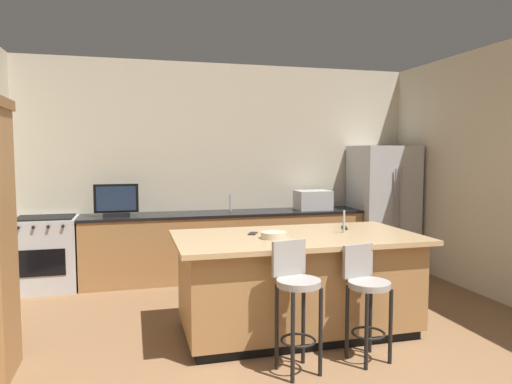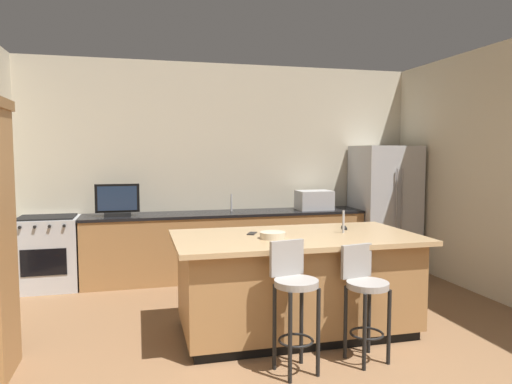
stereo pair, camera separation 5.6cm
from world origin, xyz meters
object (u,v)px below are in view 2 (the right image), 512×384
(range_oven, at_px, (48,253))
(bar_stool_left, at_px, (294,294))
(cell_phone, at_px, (252,233))
(tv_remote, at_px, (344,228))
(kitchen_island, at_px, (296,282))
(tv_monitor, at_px, (117,201))
(bar_stool_right, at_px, (365,293))
(fruit_bowl, at_px, (273,235))
(refrigerator, at_px, (384,208))
(microwave, at_px, (314,200))

(range_oven, relative_size, bar_stool_left, 0.90)
(cell_phone, relative_size, tv_remote, 0.88)
(cell_phone, bearing_deg, bar_stool_left, -57.44)
(kitchen_island, height_order, bar_stool_left, bar_stool_left)
(range_oven, bearing_deg, tv_monitor, -3.43)
(range_oven, bearing_deg, bar_stool_left, -51.91)
(range_oven, distance_m, bar_stool_right, 4.03)
(bar_stool_left, bearing_deg, range_oven, 116.57)
(range_oven, height_order, fruit_bowl, fruit_bowl)
(bar_stool_left, distance_m, cell_phone, 1.01)
(range_oven, xyz_separation_m, tv_monitor, (0.85, -0.05, 0.63))
(refrigerator, height_order, microwave, refrigerator)
(bar_stool_right, distance_m, cell_phone, 1.22)
(kitchen_island, relative_size, tv_remote, 13.48)
(fruit_bowl, bearing_deg, range_oven, 135.91)
(microwave, relative_size, bar_stool_right, 0.51)
(refrigerator, height_order, range_oven, refrigerator)
(bar_stool_left, bearing_deg, tv_monitor, 104.93)
(range_oven, height_order, tv_remote, tv_remote)
(bar_stool_left, relative_size, cell_phone, 6.75)
(bar_stool_left, bearing_deg, refrigerator, 38.52)
(bar_stool_left, xyz_separation_m, tv_remote, (0.88, 1.01, 0.32))
(kitchen_island, height_order, tv_monitor, tv_monitor)
(kitchen_island, distance_m, range_oven, 3.29)
(range_oven, distance_m, tv_remote, 3.68)
(tv_monitor, xyz_separation_m, bar_stool_left, (1.40, -2.82, -0.47))
(microwave, bearing_deg, bar_stool_left, -113.99)
(refrigerator, distance_m, microwave, 1.08)
(microwave, distance_m, tv_remote, 1.91)
(tv_monitor, relative_size, bar_stool_right, 0.58)
(kitchen_island, distance_m, fruit_bowl, 0.56)
(bar_stool_left, bearing_deg, bar_stool_right, -6.71)
(refrigerator, height_order, cell_phone, refrigerator)
(range_oven, bearing_deg, cell_phone, -41.67)
(microwave, relative_size, cell_phone, 3.20)
(fruit_bowl, bearing_deg, kitchen_island, 23.46)
(refrigerator, distance_m, cell_phone, 3.06)
(range_oven, height_order, microwave, microwave)
(range_oven, height_order, tv_monitor, tv_monitor)
(bar_stool_right, relative_size, tv_remote, 5.53)
(cell_phone, bearing_deg, refrigerator, 63.64)
(range_oven, xyz_separation_m, tv_remote, (3.13, -1.86, 0.48))
(cell_phone, distance_m, tv_remote, 0.98)
(cell_phone, height_order, tv_remote, tv_remote)
(microwave, xyz_separation_m, cell_phone, (-1.38, -1.92, -0.10))
(range_oven, xyz_separation_m, bar_stool_left, (2.25, -2.87, 0.16))
(kitchen_island, bearing_deg, bar_stool_right, -65.16)
(tv_monitor, bearing_deg, bar_stool_left, -63.55)
(microwave, xyz_separation_m, tv_remote, (-0.40, -1.86, -0.09))
(range_oven, relative_size, fruit_bowl, 3.93)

